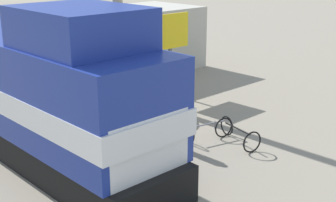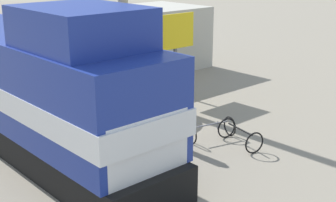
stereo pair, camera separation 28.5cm
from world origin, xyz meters
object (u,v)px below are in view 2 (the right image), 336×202
locomotive (19,81)px  vendor_umbrella (133,64)px  bicycle (211,130)px  billboard_sign (175,36)px  person_bystander (183,126)px  bicycle_spare (240,135)px

locomotive → vendor_umbrella: 4.58m
vendor_umbrella → bicycle: 4.42m
locomotive → billboard_sign: locomotive is taller
person_bystander → locomotive: bearing=127.4°
vendor_umbrella → person_bystander: vendor_umbrella is taller
person_bystander → bicycle: person_bystander is taller
bicycle_spare → bicycle: bearing=-57.9°
vendor_umbrella → bicycle_spare: bearing=-84.5°
billboard_sign → bicycle: billboard_sign is taller
vendor_umbrella → locomotive: bearing=175.5°
locomotive → bicycle_spare: bearing=-47.2°
person_bystander → bicycle_spare: bearing=-31.4°
vendor_umbrella → bicycle_spare: vendor_umbrella is taller
person_bystander → bicycle_spare: 1.99m
person_bystander → vendor_umbrella: bearing=74.2°
billboard_sign → bicycle: size_ratio=2.09×
vendor_umbrella → billboard_sign: 3.09m
locomotive → bicycle: bearing=-43.4°
person_bystander → bicycle_spare: (1.65, -1.01, -0.47)m
locomotive → person_bystander: locomotive is taller
vendor_umbrella → person_bystander: 4.41m
person_bystander → bicycle_spare: size_ratio=0.92×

